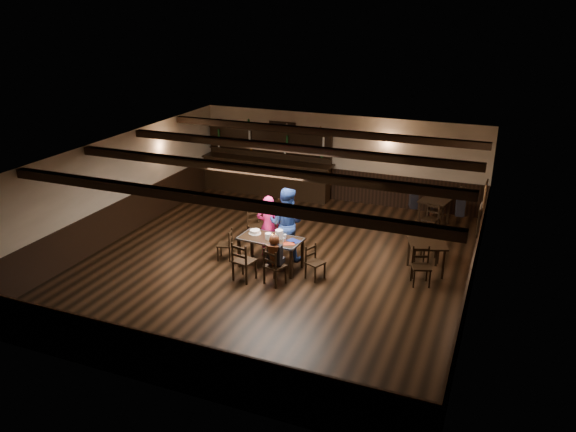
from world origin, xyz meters
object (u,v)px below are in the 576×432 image
at_px(chair_near_left, 242,259).
at_px(bar_counter, 267,172).
at_px(woman_pink, 268,226).
at_px(man_blue, 286,224).
at_px(dining_table, 271,242).
at_px(chair_near_right, 273,264).
at_px(cake, 255,232).

distance_m(chair_near_left, bar_counter, 6.20).
bearing_deg(bar_counter, woman_pink, -65.48).
height_order(woman_pink, man_blue, man_blue).
relative_size(man_blue, bar_counter, 0.41).
bearing_deg(bar_counter, dining_table, -65.06).
xyz_separation_m(chair_near_left, chair_near_right, (0.71, 0.08, -0.04)).
xyz_separation_m(chair_near_right, cake, (-0.85, 0.91, 0.28)).
distance_m(man_blue, cake, 0.79).
distance_m(chair_near_left, man_blue, 1.61).
relative_size(cake, bar_counter, 0.07).
bearing_deg(cake, bar_counter, 110.95).
height_order(chair_near_left, chair_near_right, chair_near_left).
bearing_deg(man_blue, cake, 36.49).
relative_size(chair_near_right, cake, 2.95).
bearing_deg(chair_near_right, dining_table, 116.45).
bearing_deg(chair_near_right, man_blue, 100.23).
distance_m(dining_table, cake, 0.49).
xyz_separation_m(dining_table, woman_pink, (-0.32, 0.61, 0.11)).
relative_size(dining_table, woman_pink, 0.98).
distance_m(woman_pink, bar_counter, 4.80).
bearing_deg(woman_pink, bar_counter, -81.90).
relative_size(dining_table, chair_near_left, 1.62).
height_order(cake, bar_counter, bar_counter).
distance_m(chair_near_left, woman_pink, 1.51).
relative_size(dining_table, bar_counter, 0.34).
xyz_separation_m(dining_table, man_blue, (0.14, 0.63, 0.24)).
relative_size(chair_near_left, chair_near_right, 1.08).
xyz_separation_m(cake, bar_counter, (-1.86, 4.87, -0.07)).
bearing_deg(cake, chair_near_right, -46.91).
bearing_deg(woman_pink, cake, 59.13).
bearing_deg(chair_near_right, woman_pink, 117.06).
relative_size(chair_near_left, woman_pink, 0.60).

